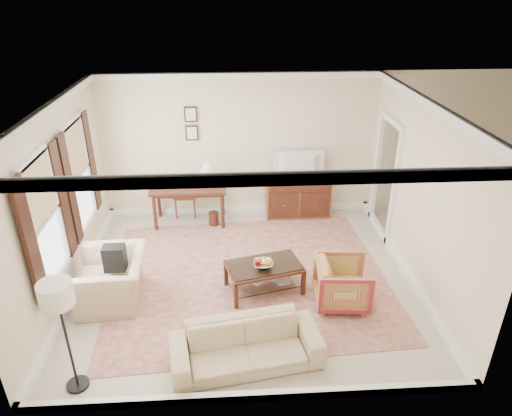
{
  "coord_description": "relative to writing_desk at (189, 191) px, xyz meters",
  "views": [
    {
      "loc": [
        -0.2,
        -6.25,
        4.45
      ],
      "look_at": [
        0.2,
        0.3,
        1.15
      ],
      "focal_mm": 32.0,
      "sensor_mm": 36.0,
      "label": 1
    }
  ],
  "objects": [
    {
      "name": "room_shell",
      "position": [
        1.03,
        -2.03,
        1.77
      ],
      "size": [
        5.51,
        5.01,
        2.91
      ],
      "color": "beige",
      "rests_on": "ground"
    },
    {
      "name": "annex_bedroom",
      "position": [
        5.52,
        -0.88,
        -0.36
      ],
      "size": [
        3.0,
        2.7,
        2.9
      ],
      "color": "beige",
      "rests_on": "ground"
    },
    {
      "name": "window_front",
      "position": [
        -1.67,
        -2.73,
        0.85
      ],
      "size": [
        0.12,
        1.56,
        1.8
      ],
      "primitive_type": null,
      "color": "#CCB284",
      "rests_on": "room_shell"
    },
    {
      "name": "window_rear",
      "position": [
        -1.67,
        -1.13,
        0.85
      ],
      "size": [
        0.12,
        1.56,
        1.8
      ],
      "primitive_type": null,
      "color": "#CCB284",
      "rests_on": "room_shell"
    },
    {
      "name": "doorway",
      "position": [
        3.74,
        -0.53,
        0.38
      ],
      "size": [
        0.1,
        1.12,
        2.25
      ],
      "primitive_type": null,
      "color": "white",
      "rests_on": "room_shell"
    },
    {
      "name": "rug",
      "position": [
        1.09,
        -2.0,
        -0.69
      ],
      "size": [
        4.72,
        4.12,
        0.01
      ],
      "primitive_type": "cube",
      "rotation": [
        0.0,
        0.0,
        0.06
      ],
      "color": "maroon",
      "rests_on": "room_shell"
    },
    {
      "name": "writing_desk",
      "position": [
        0.0,
        0.0,
        0.0
      ],
      "size": [
        1.48,
        0.74,
        0.81
      ],
      "color": "#462014",
      "rests_on": "room_shell"
    },
    {
      "name": "desk_chair",
      "position": [
        -0.11,
        0.35,
        -0.17
      ],
      "size": [
        0.5,
        0.5,
        1.05
      ],
      "primitive_type": null,
      "rotation": [
        0.0,
        0.0,
        -0.13
      ],
      "color": "brown",
      "rests_on": "room_shell"
    },
    {
      "name": "desk_lamp",
      "position": [
        0.4,
        0.0,
        0.36
      ],
      "size": [
        0.32,
        0.32,
        0.5
      ],
      "primitive_type": null,
      "color": "silver",
      "rests_on": "writing_desk"
    },
    {
      "name": "framed_prints",
      "position": [
        0.1,
        0.44,
        1.24
      ],
      "size": [
        0.25,
        0.04,
        0.68
      ],
      "primitive_type": null,
      "color": "#462014",
      "rests_on": "room_shell"
    },
    {
      "name": "sideboard",
      "position": [
        2.21,
        0.19,
        -0.3
      ],
      "size": [
        1.3,
        0.5,
        0.8
      ],
      "primitive_type": "cube",
      "color": "brown",
      "rests_on": "room_shell"
    },
    {
      "name": "tv",
      "position": [
        2.21,
        0.17,
        0.59
      ],
      "size": [
        0.98,
        0.56,
        0.13
      ],
      "primitive_type": "imported",
      "rotation": [
        0.0,
        0.0,
        3.14
      ],
      "color": "black",
      "rests_on": "sideboard"
    },
    {
      "name": "coffee_table",
      "position": [
        1.32,
        -2.37,
        -0.32
      ],
      "size": [
        1.28,
        0.93,
        0.49
      ],
      "rotation": [
        0.0,
        0.0,
        0.25
      ],
      "color": "#462014",
      "rests_on": "room_shell"
    },
    {
      "name": "fruit_bowl",
      "position": [
        1.3,
        -2.42,
        -0.16
      ],
      "size": [
        0.42,
        0.42,
        0.1
      ],
      "primitive_type": "imported",
      "color": "silver",
      "rests_on": "coffee_table"
    },
    {
      "name": "book_a",
      "position": [
        1.1,
        -2.4,
        -0.51
      ],
      "size": [
        0.24,
        0.21,
        0.38
      ],
      "primitive_type": "imported",
      "rotation": [
        0.0,
        0.0,
        0.69
      ],
      "color": "brown",
      "rests_on": "coffee_table"
    },
    {
      "name": "book_b",
      "position": [
        1.51,
        -2.38,
        -0.51
      ],
      "size": [
        0.28,
        0.08,
        0.38
      ],
      "primitive_type": "imported",
      "rotation": [
        0.0,
        0.0,
        0.19
      ],
      "color": "brown",
      "rests_on": "coffee_table"
    },
    {
      "name": "striped_armchair",
      "position": [
        2.47,
        -2.76,
        -0.3
      ],
      "size": [
        0.79,
        0.84,
        0.8
      ],
      "primitive_type": "imported",
      "rotation": [
        0.0,
        0.0,
        1.49
      ],
      "color": "maroon",
      "rests_on": "room_shell"
    },
    {
      "name": "club_armchair",
      "position": [
        -1.01,
        -2.46,
        -0.2
      ],
      "size": [
        0.8,
        1.18,
        1.0
      ],
      "primitive_type": "imported",
      "rotation": [
        0.0,
        0.0,
        -1.52
      ],
      "color": "tan",
      "rests_on": "room_shell"
    },
    {
      "name": "backpack",
      "position": [
        -0.93,
        -2.42,
        0.05
      ],
      "size": [
        0.28,
        0.36,
        0.4
      ],
      "primitive_type": "cube",
      "rotation": [
        0.0,
        0.0,
        -1.79
      ],
      "color": "black",
      "rests_on": "club_armchair"
    },
    {
      "name": "sofa",
      "position": [
        0.97,
        -3.89,
        -0.32
      ],
      "size": [
        1.98,
        0.86,
        0.75
      ],
      "primitive_type": "imported",
      "rotation": [
        0.0,
        0.0,
        0.17
      ],
      "color": "tan",
      "rests_on": "room_shell"
    },
    {
      "name": "floor_lamp",
      "position": [
        -1.1,
        -4.15,
        0.58
      ],
      "size": [
        0.38,
        0.38,
        1.53
      ],
      "color": "black",
      "rests_on": "room_shell"
    }
  ]
}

